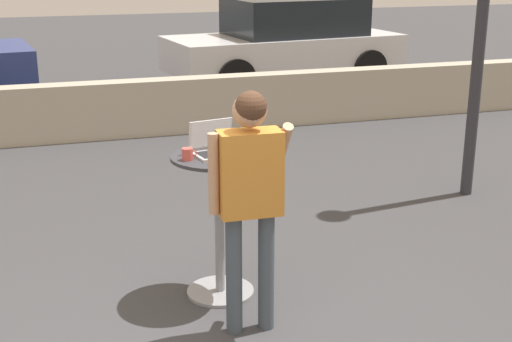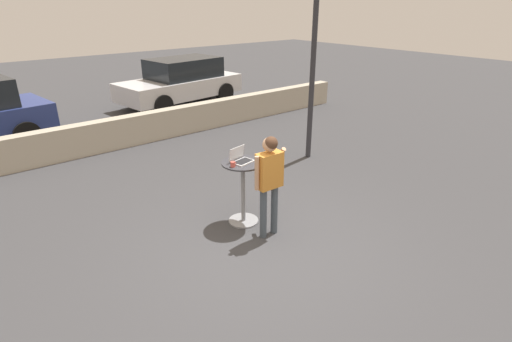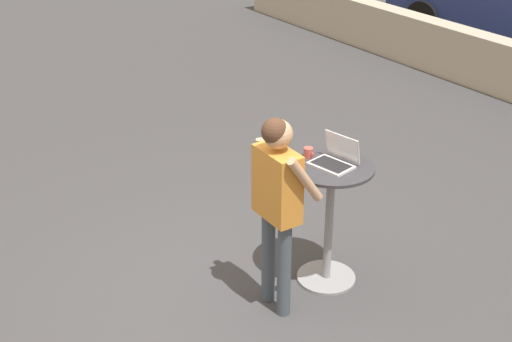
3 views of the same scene
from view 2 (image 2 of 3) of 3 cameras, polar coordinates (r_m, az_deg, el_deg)
ground_plane at (r=6.15m, az=1.42°, el=-11.25°), size 50.00×50.00×0.00m
pavement_kerb at (r=10.72m, az=-19.57°, el=5.07°), size 15.67×0.35×0.77m
cafe_table at (r=6.57m, az=-1.87°, el=-2.14°), size 0.69×0.69×1.09m
laptop at (r=6.41m, az=-2.19°, el=1.78°), size 0.38×0.33×0.24m
coffee_mug at (r=6.22m, az=-3.32°, el=0.97°), size 0.11×0.08×0.08m
standing_person at (r=6.03m, az=1.92°, el=-0.49°), size 0.55×0.36×1.67m
parked_car_near_street at (r=14.79m, az=-10.63°, el=12.49°), size 4.56×2.35×1.61m
street_lamp at (r=9.13m, az=8.33°, el=18.02°), size 0.32×0.32×4.14m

